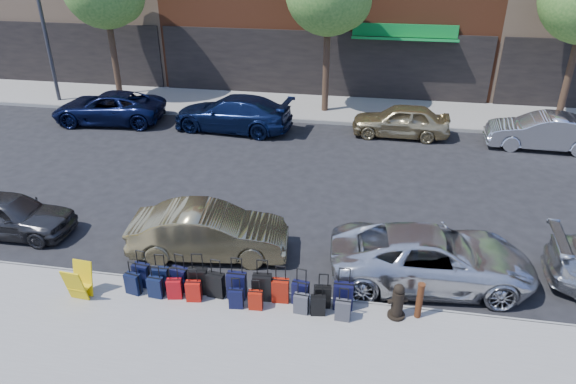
% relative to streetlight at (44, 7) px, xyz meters
% --- Properties ---
extents(ground, '(120.00, 120.00, 0.00)m').
position_rel_streetlight_xyz_m(ground, '(12.80, -8.80, -4.66)').
color(ground, black).
rests_on(ground, ground).
extents(sidewalk_near, '(60.00, 4.00, 0.15)m').
position_rel_streetlight_xyz_m(sidewalk_near, '(12.80, -15.30, -4.59)').
color(sidewalk_near, gray).
rests_on(sidewalk_near, ground).
extents(sidewalk_far, '(60.00, 4.00, 0.15)m').
position_rel_streetlight_xyz_m(sidewalk_far, '(12.80, 1.20, -4.59)').
color(sidewalk_far, gray).
rests_on(sidewalk_far, ground).
extents(curb_near, '(60.00, 0.08, 0.15)m').
position_rel_streetlight_xyz_m(curb_near, '(12.80, -13.28, -4.59)').
color(curb_near, gray).
rests_on(curb_near, ground).
extents(curb_far, '(60.00, 0.08, 0.15)m').
position_rel_streetlight_xyz_m(curb_far, '(12.80, -0.82, -4.59)').
color(curb_far, gray).
rests_on(curb_far, ground).
extents(streetlight, '(2.59, 0.18, 8.00)m').
position_rel_streetlight_xyz_m(streetlight, '(0.00, 0.00, 0.00)').
color(streetlight, '#333338').
rests_on(streetlight, sidewalk_far).
extents(suitcase_front_0, '(0.43, 0.27, 0.98)m').
position_rel_streetlight_xyz_m(suitcase_front_0, '(10.36, -13.56, -4.21)').
color(suitcase_front_0, black).
rests_on(suitcase_front_0, sidewalk_near).
extents(suitcase_front_1, '(0.41, 0.24, 0.96)m').
position_rel_streetlight_xyz_m(suitcase_front_1, '(10.87, -13.60, -4.21)').
color(suitcase_front_1, black).
rests_on(suitcase_front_1, sidewalk_near).
extents(suitcase_front_2, '(0.44, 0.30, 0.98)m').
position_rel_streetlight_xyz_m(suitcase_front_2, '(11.33, -13.56, -4.20)').
color(suitcase_front_2, black).
rests_on(suitcase_front_2, sidewalk_near).
extents(suitcase_front_3, '(0.47, 0.29, 1.07)m').
position_rel_streetlight_xyz_m(suitcase_front_3, '(11.81, -13.59, -4.18)').
color(suitcase_front_3, black).
rests_on(suitcase_front_3, sidewalk_near).
extents(suitcase_front_4, '(0.44, 0.27, 1.00)m').
position_rel_streetlight_xyz_m(suitcase_front_4, '(12.26, -13.64, -4.20)').
color(suitcase_front_4, black).
rests_on(suitcase_front_4, sidewalk_near).
extents(suitcase_front_5, '(0.45, 0.25, 1.08)m').
position_rel_streetlight_xyz_m(suitcase_front_5, '(12.77, -13.61, -4.17)').
color(suitcase_front_5, black).
rests_on(suitcase_front_5, sidewalk_near).
extents(suitcase_front_6, '(0.46, 0.28, 1.07)m').
position_rel_streetlight_xyz_m(suitcase_front_6, '(13.38, -13.56, -4.18)').
color(suitcase_front_6, black).
rests_on(suitcase_front_6, sidewalk_near).
extents(suitcase_front_7, '(0.41, 0.24, 0.96)m').
position_rel_streetlight_xyz_m(suitcase_front_7, '(13.81, -13.57, -4.21)').
color(suitcase_front_7, maroon).
rests_on(suitcase_front_7, sidewalk_near).
extents(suitcase_front_8, '(0.41, 0.26, 0.93)m').
position_rel_streetlight_xyz_m(suitcase_front_8, '(14.28, -13.56, -4.22)').
color(suitcase_front_8, black).
rests_on(suitcase_front_8, sidewalk_near).
extents(suitcase_front_9, '(0.38, 0.23, 0.87)m').
position_rel_streetlight_xyz_m(suitcase_front_9, '(14.81, -13.58, -4.24)').
color(suitcase_front_9, black).
rests_on(suitcase_front_9, sidewalk_near).
extents(suitcase_front_10, '(0.45, 0.26, 1.07)m').
position_rel_streetlight_xyz_m(suitcase_front_10, '(15.27, -13.56, -4.18)').
color(suitcase_front_10, black).
rests_on(suitcase_front_10, sidewalk_near).
extents(suitcase_back_0, '(0.40, 0.28, 0.86)m').
position_rel_streetlight_xyz_m(suitcase_back_0, '(10.27, -13.87, -4.24)').
color(suitcase_back_0, black).
rests_on(suitcase_back_0, sidewalk_near).
extents(suitcase_back_1, '(0.37, 0.23, 0.85)m').
position_rel_streetlight_xyz_m(suitcase_back_1, '(10.86, -13.91, -4.25)').
color(suitcase_back_1, black).
rests_on(suitcase_back_1, sidewalk_near).
extents(suitcase_back_2, '(0.37, 0.26, 0.82)m').
position_rel_streetlight_xyz_m(suitcase_back_2, '(11.32, -13.87, -4.26)').
color(suitcase_back_2, '#A10A10').
rests_on(suitcase_back_2, sidewalk_near).
extents(suitcase_back_3, '(0.37, 0.25, 0.84)m').
position_rel_streetlight_xyz_m(suitcase_back_3, '(11.79, -13.89, -4.25)').
color(suitcase_back_3, '#B1130B').
rests_on(suitcase_back_3, sidewalk_near).
extents(suitcase_back_5, '(0.35, 0.22, 0.78)m').
position_rel_streetlight_xyz_m(suitcase_back_5, '(12.84, -13.96, -4.27)').
color(suitcase_back_5, black).
rests_on(suitcase_back_5, sidewalk_near).
extents(suitcase_back_6, '(0.33, 0.20, 0.77)m').
position_rel_streetlight_xyz_m(suitcase_back_6, '(13.29, -13.93, -4.27)').
color(suitcase_back_6, '#971809').
rests_on(suitcase_back_6, sidewalk_near).
extents(suitcase_back_8, '(0.35, 0.22, 0.79)m').
position_rel_streetlight_xyz_m(suitcase_back_8, '(14.35, -13.88, -4.27)').
color(suitcase_back_8, '#3E3E43').
rests_on(suitcase_back_8, sidewalk_near).
extents(suitcase_back_9, '(0.36, 0.24, 0.79)m').
position_rel_streetlight_xyz_m(suitcase_back_9, '(14.73, -13.87, -4.26)').
color(suitcase_back_9, black).
rests_on(suitcase_back_9, sidewalk_near).
extents(suitcase_back_10, '(0.35, 0.21, 0.82)m').
position_rel_streetlight_xyz_m(suitcase_back_10, '(15.30, -13.95, -4.26)').
color(suitcase_back_10, '#39393E').
rests_on(suitcase_back_10, sidewalk_near).
extents(fire_hydrant, '(0.45, 0.40, 0.89)m').
position_rel_streetlight_xyz_m(fire_hydrant, '(16.49, -13.65, -4.10)').
color(fire_hydrant, black).
rests_on(fire_hydrant, sidewalk_near).
extents(bollard, '(0.17, 0.17, 0.91)m').
position_rel_streetlight_xyz_m(bollard, '(16.97, -13.58, -4.04)').
color(bollard, '#38190C').
rests_on(bollard, sidewalk_near).
extents(display_rack, '(0.53, 0.58, 0.88)m').
position_rel_streetlight_xyz_m(display_rack, '(9.11, -14.24, -4.08)').
color(display_rack, yellow).
rests_on(display_rack, sidewalk_near).
extents(car_near_0, '(3.71, 1.54, 1.25)m').
position_rel_streetlight_xyz_m(car_near_0, '(5.50, -11.71, -4.03)').
color(car_near_0, '#343437').
rests_on(car_near_0, ground).
extents(car_near_1, '(4.39, 2.00, 1.40)m').
position_rel_streetlight_xyz_m(car_near_1, '(11.50, -11.74, -3.96)').
color(car_near_1, '#98895D').
rests_on(car_near_1, ground).
extents(car_near_2, '(5.24, 2.81, 1.40)m').
position_rel_streetlight_xyz_m(car_near_2, '(17.34, -11.94, -3.96)').
color(car_near_2, silver).
rests_on(car_near_2, ground).
extents(car_far_0, '(5.18, 2.77, 1.38)m').
position_rel_streetlight_xyz_m(car_far_0, '(3.73, -2.27, -3.97)').
color(car_far_0, '#0B1233').
rests_on(car_far_0, ground).
extents(car_far_1, '(5.39, 2.59, 1.51)m').
position_rel_streetlight_xyz_m(car_far_1, '(9.56, -2.26, -3.90)').
color(car_far_1, '#0D193D').
rests_on(car_far_1, ground).
extents(car_far_2, '(4.09, 1.70, 1.38)m').
position_rel_streetlight_xyz_m(car_far_2, '(16.79, -1.77, -3.97)').
color(car_far_2, tan).
rests_on(car_far_2, ground).
extents(car_far_3, '(4.34, 1.64, 1.41)m').
position_rel_streetlight_xyz_m(car_far_3, '(22.36, -2.17, -3.95)').
color(car_far_3, silver).
rests_on(car_far_3, ground).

